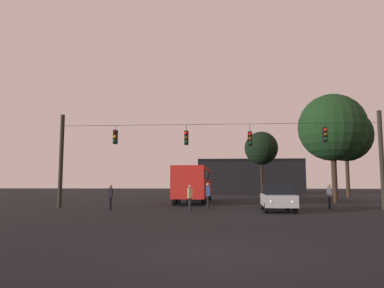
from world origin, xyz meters
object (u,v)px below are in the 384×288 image
Objects in this scene: pedestrian_crossing_right at (208,194)px; pedestrian_crossing_left at (329,195)px; pedestrian_near_bus at (110,196)px; tree_right_far at (346,135)px; tree_left_silhouette at (332,128)px; pedestrian_crossing_center at (190,196)px; city_bus at (194,181)px; tree_behind_building at (261,148)px; car_near_right at (278,198)px.

pedestrian_crossing_left is at bearing 0.71° from pedestrian_crossing_right.
pedestrian_crossing_right reaches higher than pedestrian_near_bus.
pedestrian_crossing_right is at bearing -128.13° from tree_right_far.
pedestrian_near_bus is at bearing -149.26° from tree_left_silhouette.
pedestrian_crossing_right is at bearing 56.58° from pedestrian_crossing_center.
city_bus is 22.10m from tree_right_far.
tree_right_far reaches higher than pedestrian_near_bus.
city_bus is at bearing -113.96° from tree_behind_building.
city_bus is 1.05× the size of tree_right_far.
tree_left_silhouette is at bearing -113.88° from tree_right_far.
pedestrian_crossing_left is 26.89m from tree_behind_building.
city_bus is 8.31m from pedestrian_crossing_right.
pedestrian_crossing_left is (3.56, 1.70, 0.11)m from car_near_right.
pedestrian_crossing_left is at bearing 6.37° from pedestrian_near_bus.
pedestrian_crossing_center is 1.95m from pedestrian_crossing_right.
pedestrian_crossing_right is at bearing 159.25° from car_near_right.
tree_right_far is (22.16, 21.92, 6.53)m from pedestrian_near_bus.
city_bus is at bearing -144.83° from tree_right_far.
tree_behind_building is (7.75, 28.01, 5.59)m from pedestrian_crossing_center.
tree_left_silhouette is (6.58, 10.21, 5.77)m from car_near_right.
tree_behind_building is at bearing 74.53° from pedestrian_crossing_center.
tree_right_far reaches higher than pedestrian_crossing_left.
city_bus reaches higher than pedestrian_crossing_center.
car_near_right is 5.30m from pedestrian_crossing_center.
pedestrian_near_bus is (-10.33, 0.15, 0.08)m from car_near_right.
tree_behind_building is at bearing 103.09° from tree_left_silhouette.
car_near_right is at bearing -122.82° from tree_left_silhouette.
pedestrian_near_bus is at bearing -115.97° from city_bus.
car_near_right is at bearing -154.45° from pedestrian_crossing_left.
pedestrian_crossing_center is at bearing -127.81° from tree_right_far.
pedestrian_crossing_center is 5.03m from pedestrian_near_bus.
pedestrian_crossing_left is 1.02× the size of pedestrian_near_bus.
tree_left_silhouette is at bearing 38.50° from pedestrian_crossing_right.
city_bus is at bearing 99.93° from pedestrian_crossing_right.
tree_behind_building reaches higher than pedestrian_crossing_center.
pedestrian_near_bus is (-5.03, 0.17, 0.01)m from pedestrian_crossing_center.
tree_right_far is at bearing 44.68° from pedestrian_near_bus.
pedestrian_crossing_center is 16.68m from tree_left_silhouette.
pedestrian_crossing_right reaches higher than car_near_right.
tree_behind_building is (2.45, 27.99, 5.67)m from car_near_right.
city_bus is at bearing 64.03° from pedestrian_near_bus.
tree_behind_building is 0.83× the size of tree_right_far.
city_bus is 9.82m from pedestrian_crossing_center.
tree_left_silhouette reaches higher than tree_behind_building.
tree_right_far reaches higher than tree_left_silhouette.
pedestrian_near_bus is at bearing -114.66° from tree_behind_building.
city_bus is 20.49m from tree_behind_building.
pedestrian_crossing_left is 0.95× the size of pedestrian_crossing_right.
pedestrian_crossing_right is at bearing -104.21° from tree_behind_building.
pedestrian_crossing_center is 0.15× the size of tree_right_far.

